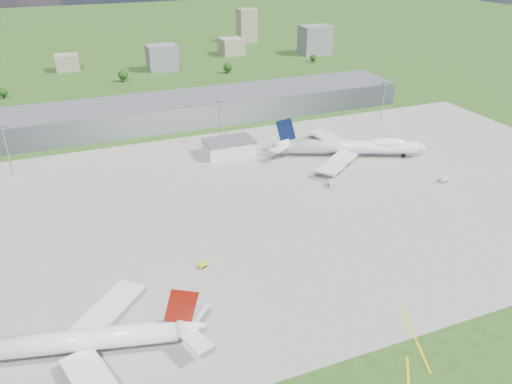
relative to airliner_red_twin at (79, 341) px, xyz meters
name	(u,v)px	position (x,y,z in m)	size (l,w,h in m)	color
ground	(188,128)	(78.26, 175.13, -5.47)	(1400.00, 1400.00, 0.00)	#264A17
apron	(272,202)	(88.26, 65.13, -5.43)	(360.00, 190.00, 0.08)	gray
terminal	(181,110)	(78.26, 190.13, 2.03)	(300.00, 42.00, 15.00)	gray
ops_building	(229,148)	(88.26, 125.13, -1.47)	(26.00, 16.00, 8.00)	silver
mast_west	(5,143)	(-21.74, 140.13, 12.24)	(3.50, 2.00, 25.90)	gray
mast_center	(219,116)	(88.26, 140.13, 12.24)	(3.50, 2.00, 25.90)	gray
mast_east	(384,95)	(198.26, 140.13, 12.24)	(3.50, 2.00, 25.90)	gray
airliner_red_twin	(79,341)	(0.00, 0.00, 0.00)	(74.07, 56.80, 20.54)	white
airliner_blue_quad	(352,147)	(149.20, 96.40, 0.63)	(79.55, 60.41, 21.96)	white
fire_truck	(88,368)	(1.21, -7.12, -3.85)	(7.62, 4.13, 3.24)	red
tug_yellow	(203,265)	(44.50, 28.51, -4.59)	(3.82, 3.11, 1.68)	yellow
van_white_near	(331,184)	(120.79, 68.79, -4.12)	(4.32, 5.81, 2.69)	beige
van_white_far	(444,179)	(175.09, 52.86, -4.15)	(5.60, 3.98, 2.62)	silver
bldg_cw	(67,62)	(18.26, 365.13, 1.53)	(20.00, 18.00, 14.00)	gray
bldg_c	(162,57)	(98.26, 335.13, 5.53)	(26.00, 20.00, 22.00)	slate
bldg_ce	(231,46)	(178.26, 375.13, 2.53)	(22.00, 24.00, 16.00)	gray
bldg_e	(315,40)	(258.26, 345.13, 8.53)	(30.00, 22.00, 28.00)	slate
bldg_tall_e	(247,25)	(218.26, 435.13, 12.53)	(20.00, 18.00, 36.00)	gray
tree_w	(3,92)	(-31.74, 290.13, -0.61)	(6.75, 6.75, 8.25)	#382314
tree_c	(123,75)	(58.26, 305.13, 0.37)	(8.10, 8.10, 9.90)	#382314
tree_e	(228,67)	(148.26, 300.13, 0.04)	(7.65, 7.65, 9.35)	#382314
tree_far_e	(313,58)	(238.26, 310.13, -0.94)	(6.30, 6.30, 7.70)	#382314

